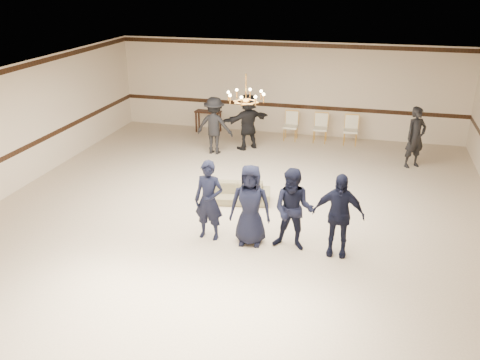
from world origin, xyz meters
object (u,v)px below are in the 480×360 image
object	(u,v)px
adult_mid	(248,122)
banquet_chair_left	(291,126)
banquet_chair_mid	(320,128)
console_table	(208,121)
adult_left	(214,126)
chandelier	(246,88)
adult_right	(415,137)
boy_b	(250,205)
boy_a	(209,201)
banquet_chair_right	(351,131)
boy_c	(293,210)
boy_d	(338,215)
settee	(237,193)

from	to	relation	value
adult_mid	banquet_chair_left	distance (m)	1.77
banquet_chair_mid	console_table	bearing A→B (deg)	175.92
banquet_chair_mid	adult_mid	bearing A→B (deg)	-152.06
adult_left	chandelier	bearing A→B (deg)	121.18
adult_right	banquet_chair_mid	world-z (taller)	adult_right
chandelier	boy_b	bearing A→B (deg)	-73.27
boy_a	banquet_chair_left	size ratio (longest dim) A/B	1.82
boy_b	adult_mid	distance (m)	6.22
adult_left	banquet_chair_right	xyz separation A→B (m)	(4.10, 1.93, -0.42)
banquet_chair_left	banquet_chair_right	bearing A→B (deg)	0.87
boy_a	boy_b	xyz separation A→B (m)	(0.90, 0.00, 0.00)
boy_b	boy_c	distance (m)	0.90
boy_c	boy_d	size ratio (longest dim) A/B	1.00
settee	adult_left	distance (m)	3.85
boy_b	boy_c	bearing A→B (deg)	-5.67
adult_right	banquet_chair_left	bearing A→B (deg)	121.58
adult_mid	banquet_chair_mid	xyz separation A→B (m)	(2.20, 1.23, -0.42)
boy_a	adult_mid	bearing A→B (deg)	100.16
adult_mid	banquet_chair_right	world-z (taller)	adult_mid
banquet_chair_mid	boy_d	bearing A→B (deg)	-82.39
settee	adult_left	xyz separation A→B (m)	(-1.64, 3.42, 0.66)
adult_mid	banquet_chair_left	xyz separation A→B (m)	(1.20, 1.23, -0.42)
boy_d	settee	bearing A→B (deg)	143.04
adult_left	banquet_chair_left	xyz separation A→B (m)	(2.10, 1.93, -0.42)
adult_right	banquet_chair_mid	xyz separation A→B (m)	(-2.90, 1.63, -0.42)
adult_mid	boy_a	bearing A→B (deg)	51.16
chandelier	adult_right	size ratio (longest dim) A/B	0.52
chandelier	boy_b	world-z (taller)	chandelier
boy_b	chandelier	bearing A→B (deg)	101.07
console_table	adult_right	bearing A→B (deg)	-12.16
banquet_chair_mid	boy_c	bearing A→B (deg)	-89.43
chandelier	boy_d	bearing A→B (deg)	-39.72
adult_right	banquet_chair_left	world-z (taller)	adult_right
adult_mid	adult_right	world-z (taller)	same
boy_c	banquet_chair_right	bearing A→B (deg)	87.85
chandelier	adult_mid	xyz separation A→B (m)	(-0.93, 4.04, -1.98)
chandelier	console_table	distance (m)	6.60
settee	banquet_chair_right	size ratio (longest dim) A/B	1.70
banquet_chair_mid	banquet_chair_right	size ratio (longest dim) A/B	1.00
console_table	boy_b	bearing A→B (deg)	-63.27
boy_c	boy_d	distance (m)	0.90
boy_c	adult_mid	distance (m)	6.50
chandelier	banquet_chair_mid	bearing A→B (deg)	76.41
adult_right	boy_c	bearing A→B (deg)	-151.15
boy_d	banquet_chair_left	xyz separation A→B (m)	(-2.13, 7.26, -0.40)
boy_c	banquet_chair_left	world-z (taller)	boy_c
boy_b	adult_left	world-z (taller)	adult_left
boy_a	settee	size ratio (longest dim) A/B	1.07
adult_mid	adult_right	xyz separation A→B (m)	(5.10, -0.40, 0.00)
settee	chandelier	bearing A→B (deg)	13.78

